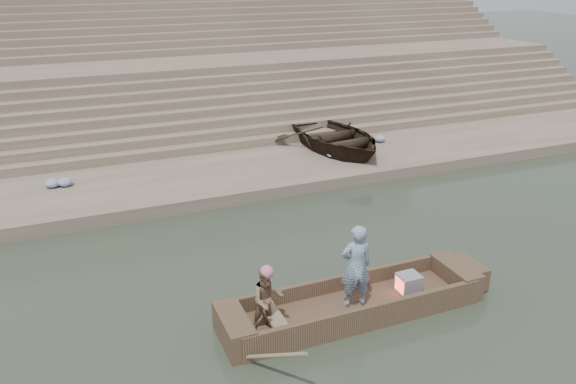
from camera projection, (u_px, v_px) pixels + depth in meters
ground at (449, 283)px, 12.81m from camera, size 120.00×120.00×0.00m
lower_landing at (305, 166)px, 19.58m from camera, size 32.00×4.00×0.40m
mid_landing at (238, 89)px, 25.54m from camera, size 32.00×3.00×2.80m
upper_landing at (198, 43)px, 31.08m from camera, size 32.00×3.00×5.20m
ghat_steps at (226, 74)px, 26.84m from camera, size 32.00×11.00×5.20m
main_rowboat at (353, 309)px, 11.66m from camera, size 5.00×1.30×0.22m
rowboat_trim at (362, 299)px, 11.65m from camera, size 6.04×2.63×1.97m
standing_man at (356, 266)px, 11.29m from camera, size 0.71×0.51×1.79m
rowing_man at (267, 300)px, 10.61m from camera, size 0.65×0.51×1.30m
television at (408, 283)px, 12.01m from camera, size 0.46×0.42×0.40m
beached_rowboat at (335, 137)px, 20.43m from camera, size 3.88×5.07×0.98m
cloth_bundles at (245, 160)px, 19.15m from camera, size 12.03×1.43×0.26m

